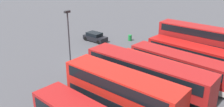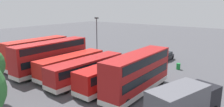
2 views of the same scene
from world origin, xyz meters
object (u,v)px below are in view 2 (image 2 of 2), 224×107
bus_double_decker_fifth (51,56)px  bus_double_decker_sixth (37,52)px  bus_single_deck_third (87,69)px  lamp_post_tall (97,35)px  waste_bin_yellow (178,66)px  box_truck_blue (184,102)px  bus_double_decker_near_end (138,72)px  car_hatchback_silver (165,56)px  bus_single_deck_seventh (26,54)px  bus_single_deck_second (112,74)px  bus_single_deck_fourth (71,64)px

bus_double_decker_fifth → bus_double_decker_sixth: 3.60m
bus_double_decker_fifth → bus_single_deck_third: bearing=-178.1°
lamp_post_tall → waste_bin_yellow: lamp_post_tall is taller
bus_single_deck_third → box_truck_blue: (-13.33, 2.12, 0.08)m
bus_double_decker_near_end → lamp_post_tall: bearing=-33.5°
car_hatchback_silver → box_truck_blue: bearing=117.4°
bus_single_deck_seventh → waste_bin_yellow: (-21.78, -12.33, -1.14)m
bus_single_deck_seventh → car_hatchback_silver: (-17.81, -16.58, -0.92)m
bus_double_decker_near_end → box_truck_blue: 6.76m
bus_double_decker_near_end → bus_single_deck_second: bus_double_decker_near_end is taller
bus_single_deck_second → bus_single_deck_fourth: bearing=0.9°
bus_double_decker_near_end → lamp_post_tall: 17.31m
bus_double_decker_fifth → box_truck_blue: size_ratio=1.53×
bus_single_deck_third → bus_single_deck_seventh: 14.19m
bus_single_deck_second → bus_double_decker_sixth: bus_double_decker_sixth is taller
car_hatchback_silver → waste_bin_yellow: car_hatchback_silver is taller
bus_double_decker_sixth → bus_single_deck_third: bearing=-178.7°
bus_single_deck_fourth → bus_single_deck_second: bearing=-179.1°
bus_single_deck_third → bus_double_decker_sixth: bus_double_decker_sixth is taller
bus_single_deck_second → bus_single_deck_third: 3.84m
bus_single_deck_third → bus_double_decker_near_end: bearing=-175.0°
lamp_post_tall → box_truck_blue: bearing=149.1°
bus_double_decker_sixth → box_truck_blue: bearing=175.5°
bus_single_deck_seventh → waste_bin_yellow: size_ratio=10.87×
bus_single_deck_seventh → lamp_post_tall: 12.64m
lamp_post_tall → waste_bin_yellow: 15.43m
bus_double_decker_near_end → bus_single_deck_second: size_ratio=1.02×
bus_single_deck_second → waste_bin_yellow: size_ratio=11.34×
bus_double_decker_near_end → bus_single_deck_third: 7.27m
bus_single_deck_third → waste_bin_yellow: size_ratio=12.28×
bus_single_deck_fourth → waste_bin_yellow: size_ratio=11.34×
lamp_post_tall → bus_double_decker_fifth: bearing=90.8°
bus_double_decker_near_end → car_hatchback_silver: size_ratio=2.69×
box_truck_blue → bus_single_deck_seventh: bearing=-4.4°
bus_double_decker_fifth → waste_bin_yellow: bearing=-139.3°
bus_single_deck_third → box_truck_blue: size_ratio=1.48×
waste_bin_yellow → bus_double_decker_near_end: bearing=88.0°
bus_single_deck_seventh → car_hatchback_silver: size_ratio=2.53×
bus_double_decker_sixth → bus_single_deck_seventh: size_ratio=1.00×
bus_double_decker_near_end → waste_bin_yellow: bus_double_decker_near_end is taller
bus_double_decker_fifth → car_hatchback_silver: bearing=-122.3°
bus_double_decker_fifth → bus_single_deck_seventh: 7.23m
car_hatchback_silver → lamp_post_tall: (10.76, 6.47, 3.77)m
bus_single_deck_seventh → box_truck_blue: size_ratio=1.31×
bus_single_deck_second → bus_single_deck_seventh: bearing=1.3°
bus_single_deck_seventh → bus_single_deck_fourth: bearing=-178.5°
bus_single_deck_seventh → car_hatchback_silver: bus_single_deck_seventh is taller
bus_double_decker_fifth → bus_single_deck_second: bearing=-176.7°
bus_double_decker_near_end → bus_single_deck_third: bearing=5.0°
bus_double_decker_near_end → bus_double_decker_sixth: same height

